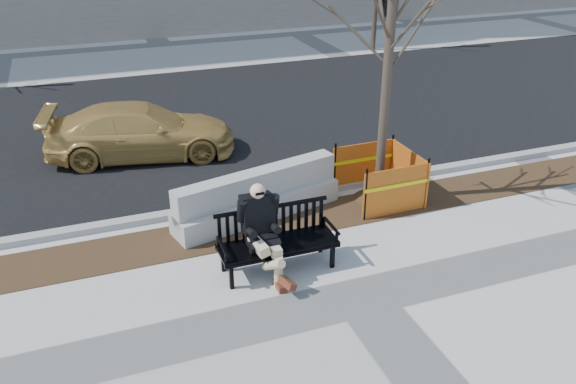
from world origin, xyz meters
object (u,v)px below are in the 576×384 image
bench (278,269)px  seated_man (262,270)px  sedan (144,156)px  tree_fence (378,199)px  jersey_barrier_left (258,216)px

bench → seated_man: seated_man is taller
sedan → bench: bearing=-156.2°
bench → tree_fence: bearing=31.4°
bench → sedan: size_ratio=0.46×
bench → tree_fence: tree_fence is taller
sedan → jersey_barrier_left: size_ratio=1.28×
bench → tree_fence: size_ratio=0.37×
tree_fence → sedan: size_ratio=1.24×
bench → sedan: sedan is taller
bench → seated_man: (-0.27, 0.06, 0.00)m
bench → sedan: (-1.42, 5.64, 0.00)m
seated_man → jersey_barrier_left: seated_man is taller
seated_man → tree_fence: bearing=28.3°
seated_man → sedan: bearing=101.8°
seated_man → sedan: size_ratio=0.36×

